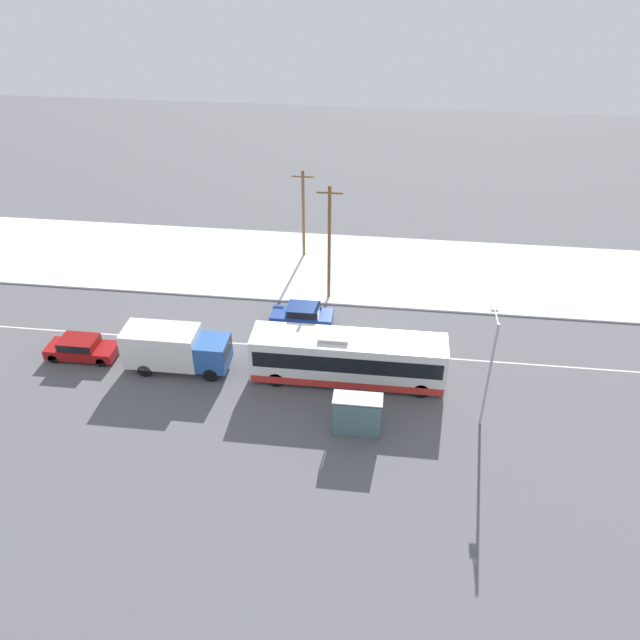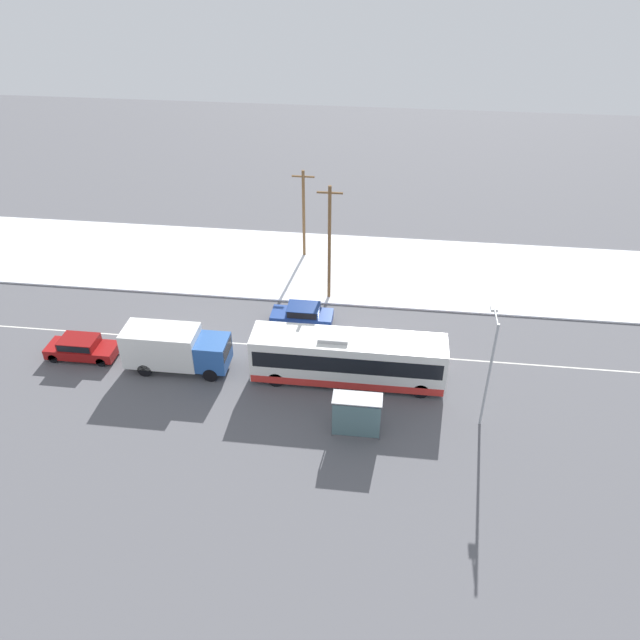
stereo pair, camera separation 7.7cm
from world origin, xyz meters
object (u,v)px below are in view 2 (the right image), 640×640
at_px(sedan_car, 303,314).
at_px(bus_shelter, 357,411).
at_px(pedestrian_at_stop, 374,406).
at_px(streetlamp, 490,358).
at_px(city_bus, 348,358).
at_px(box_truck, 174,348).
at_px(utility_pole_roadside, 329,242).
at_px(utility_pole_snowlot, 304,213).
at_px(parked_car_near_truck, 81,347).

bearing_deg(sedan_car, bus_shelter, 113.29).
xyz_separation_m(sedan_car, pedestrian_at_stop, (5.42, -9.27, 0.27)).
bearing_deg(streetlamp, city_bus, 161.65).
distance_m(box_truck, utility_pole_roadside, 13.33).
xyz_separation_m(box_truck, sedan_car, (7.23, 5.94, -0.79)).
xyz_separation_m(box_truck, streetlamp, (18.73, -2.45, 2.75)).
height_order(streetlamp, utility_pole_snowlot, utility_pole_snowlot).
bearing_deg(city_bus, box_truck, -179.20).
relative_size(city_bus, parked_car_near_truck, 2.61).
xyz_separation_m(bus_shelter, utility_pole_snowlot, (-5.88, 20.68, 2.24)).
xyz_separation_m(city_bus, box_truck, (-10.88, -0.15, -0.05)).
height_order(pedestrian_at_stop, streetlamp, streetlamp).
xyz_separation_m(bus_shelter, utility_pole_roadside, (-3.09, 14.26, 2.95)).
relative_size(box_truck, pedestrian_at_stop, 3.76).
bearing_deg(sedan_car, parked_car_near_truck, 22.10).
relative_size(pedestrian_at_stop, streetlamp, 0.25).
bearing_deg(bus_shelter, pedestrian_at_stop, 54.96).
distance_m(parked_car_near_truck, pedestrian_at_stop, 19.49).
relative_size(streetlamp, utility_pole_snowlot, 0.92).
distance_m(city_bus, parked_car_near_truck, 17.38).
height_order(city_bus, pedestrian_at_stop, city_bus).
relative_size(parked_car_near_truck, utility_pole_snowlot, 0.61).
distance_m(pedestrian_at_stop, bus_shelter, 1.66).
height_order(bus_shelter, utility_pole_roadside, utility_pole_roadside).
bearing_deg(utility_pole_snowlot, streetlamp, -55.29).
relative_size(sedan_car, streetlamp, 0.63).
height_order(city_bus, box_truck, city_bus).
height_order(city_bus, utility_pole_roadside, utility_pole_roadside).
xyz_separation_m(sedan_car, utility_pole_roadside, (1.44, 3.72, 3.82)).
height_order(bus_shelter, streetlamp, streetlamp).
xyz_separation_m(sedan_car, bus_shelter, (4.54, -10.54, 0.88)).
relative_size(sedan_car, parked_car_near_truck, 0.95).
relative_size(box_truck, utility_pole_roadside, 0.74).
bearing_deg(streetlamp, sedan_car, 143.87).
bearing_deg(utility_pole_roadside, pedestrian_at_stop, -72.98).
bearing_deg(pedestrian_at_stop, sedan_car, 120.31).
height_order(city_bus, streetlamp, streetlamp).
bearing_deg(streetlamp, parked_car_near_truck, 173.60).
relative_size(box_truck, bus_shelter, 2.39).
relative_size(box_truck, streetlamp, 0.95).
bearing_deg(bus_shelter, box_truck, 158.65).
bearing_deg(pedestrian_at_stop, city_bus, 116.96).
relative_size(pedestrian_at_stop, utility_pole_roadside, 0.20).
distance_m(pedestrian_at_stop, utility_pole_roadside, 14.05).
bearing_deg(utility_pole_snowlot, bus_shelter, -74.13).
bearing_deg(utility_pole_snowlot, parked_car_near_truck, -128.19).
distance_m(city_bus, streetlamp, 8.70).
distance_m(utility_pole_roadside, utility_pole_snowlot, 7.04).
distance_m(box_truck, bus_shelter, 12.63).
xyz_separation_m(city_bus, bus_shelter, (0.89, -4.75, 0.04)).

